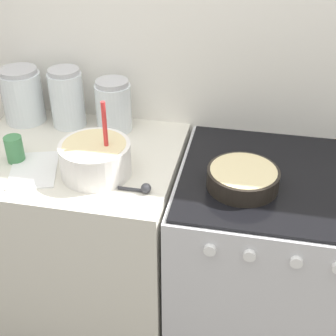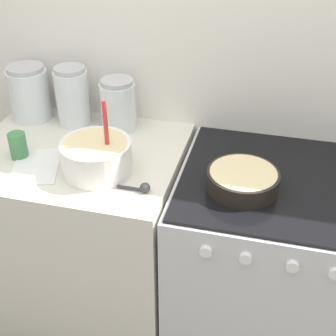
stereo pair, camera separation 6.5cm
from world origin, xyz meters
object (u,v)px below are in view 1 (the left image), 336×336
Objects in this scene: mixing_bowl at (96,157)px; stove at (263,266)px; baking_pan at (243,178)px; storage_jar_left at (23,99)px; storage_jar_middle at (67,102)px; storage_jar_right at (114,109)px; tin_can at (14,149)px.

stove is at bearing 9.72° from mixing_bowl.
storage_jar_left reaches higher than baking_pan.
storage_jar_middle is (-0.24, 0.34, 0.04)m from mixing_bowl.
storage_jar_left is (-0.44, 0.34, 0.03)m from mixing_bowl.
storage_jar_left is at bearing 180.00° from storage_jar_right.
storage_jar_right is (0.20, -0.00, -0.01)m from storage_jar_middle.
storage_jar_middle is (0.20, 0.00, 0.01)m from storage_jar_left.
tin_can is at bearing 176.17° from mixing_bowl.
storage_jar_middle is (-0.89, 0.23, 0.56)m from stove.
mixing_bowl is at bearing -170.28° from stove.
tin_can reaches higher than stove.
tin_can is (-0.33, 0.02, -0.02)m from mixing_bowl.
mixing_bowl is at bearing -84.14° from storage_jar_right.
stove is 8.83× the size of tin_can.
tin_can is at bearing -179.99° from baking_pan.
mixing_bowl reaches higher than storage_jar_right.
storage_jar_right is (-0.04, 0.34, 0.02)m from mixing_bowl.
mixing_bowl is 0.42m from storage_jar_middle.
storage_jar_right is at bearing 161.20° from stove.
mixing_bowl is at bearing -37.80° from storage_jar_left.
storage_jar_left is at bearing 142.20° from mixing_bowl.
mixing_bowl reaches higher than storage_jar_left.
baking_pan is 1.02m from storage_jar_left.
storage_jar_left reaches higher than tin_can.
storage_jar_right is (0.41, 0.00, -0.01)m from storage_jar_left.
tin_can is (-0.86, -0.00, 0.01)m from baking_pan.
baking_pan is at bearing 2.42° from mixing_bowl.
storage_jar_left reaches higher than stove.
stove is at bearing 36.40° from baking_pan.
baking_pan is at bearing -22.73° from storage_jar_middle.
tin_can is at bearing -174.80° from stove.
baking_pan is 0.83m from storage_jar_middle.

